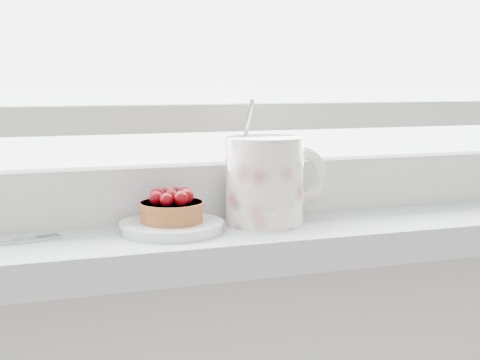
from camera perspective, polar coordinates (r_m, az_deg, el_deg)
name	(u,v)px	position (r m, az deg, el deg)	size (l,w,h in m)	color
saucer	(172,227)	(0.80, -5.83, -3.98)	(0.12, 0.12, 0.01)	white
raspberry_tart	(172,207)	(0.79, -5.84, -2.34)	(0.08, 0.08, 0.04)	brown
floral_mug	(267,178)	(0.83, 2.33, 0.13)	(0.14, 0.11, 0.16)	silver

